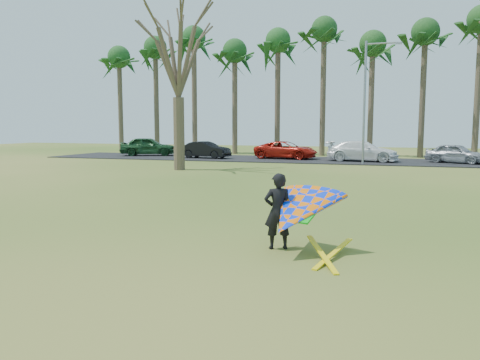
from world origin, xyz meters
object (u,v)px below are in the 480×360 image
(car_4, at_px, (456,153))
(kite_flyer, at_px, (295,212))
(car_1, at_px, (206,150))
(car_2, at_px, (286,150))
(car_0, at_px, (148,146))
(bare_tree_left, at_px, (178,49))
(streetlight, at_px, (367,97))
(car_3, at_px, (362,151))

(car_4, bearing_deg, kite_flyer, -168.07)
(car_1, xyz_separation_m, car_2, (6.13, 1.30, 0.02))
(car_0, height_order, car_4, car_0)
(car_2, bearing_deg, car_4, -86.88)
(bare_tree_left, distance_m, car_4, 19.73)
(streetlight, bearing_deg, bare_tree_left, -145.43)
(car_0, distance_m, car_2, 12.04)
(car_2, bearing_deg, car_0, 95.19)
(streetlight, height_order, car_1, streetlight)
(car_2, distance_m, car_4, 11.92)
(streetlight, bearing_deg, kite_flyer, -90.20)
(bare_tree_left, bearing_deg, streetlight, 34.57)
(streetlight, relative_size, kite_flyer, 3.35)
(streetlight, distance_m, car_1, 12.97)
(car_3, xyz_separation_m, car_4, (6.14, 0.28, -0.06))
(streetlight, relative_size, car_0, 1.73)
(car_0, height_order, car_1, car_0)
(bare_tree_left, height_order, car_0, bare_tree_left)
(streetlight, bearing_deg, car_3, 97.82)
(car_2, relative_size, car_3, 0.96)
(car_3, bearing_deg, kite_flyer, -173.63)
(car_1, xyz_separation_m, car_4, (18.03, 0.69, 0.01))
(car_4, xyz_separation_m, kite_flyer, (-5.87, -25.61, 0.12))
(car_1, bearing_deg, bare_tree_left, -159.56)
(car_2, distance_m, car_3, 5.83)
(car_2, height_order, car_4, car_2)
(bare_tree_left, bearing_deg, car_4, 31.59)
(car_1, bearing_deg, streetlight, -92.22)
(bare_tree_left, height_order, car_2, bare_tree_left)
(car_1, bearing_deg, car_0, 83.44)
(car_0, height_order, kite_flyer, kite_flyer)
(car_2, height_order, kite_flyer, kite_flyer)
(car_0, relative_size, car_3, 0.93)
(bare_tree_left, distance_m, streetlight, 12.58)
(car_4, bearing_deg, car_1, 117.03)
(car_3, relative_size, car_4, 1.29)
(bare_tree_left, xyz_separation_m, car_4, (15.95, 9.81, -6.20))
(streetlight, bearing_deg, car_4, 25.88)
(bare_tree_left, bearing_deg, car_3, 44.17)
(streetlight, bearing_deg, car_1, 170.16)
(bare_tree_left, bearing_deg, car_0, 126.95)
(car_3, distance_m, car_4, 6.15)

